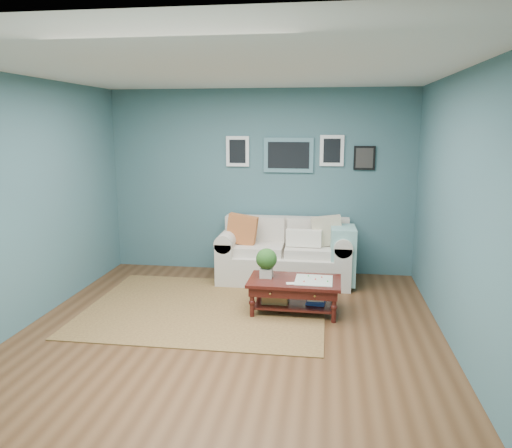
# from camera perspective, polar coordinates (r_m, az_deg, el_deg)

# --- Properties ---
(room_shell) EXTENTS (5.00, 5.02, 2.70)m
(room_shell) POSITION_cam_1_polar(r_m,az_deg,el_deg) (5.02, -3.14, 1.83)
(room_shell) COLOR brown
(room_shell) RESTS_ON ground
(area_rug) EXTENTS (2.84, 2.27, 0.01)m
(area_rug) POSITION_cam_1_polar(r_m,az_deg,el_deg) (6.15, -5.69, -9.51)
(area_rug) COLOR brown
(area_rug) RESTS_ON ground
(loveseat) EXTENTS (1.89, 0.86, 0.97)m
(loveseat) POSITION_cam_1_polar(r_m,az_deg,el_deg) (7.07, 3.98, -3.40)
(loveseat) COLOR beige
(loveseat) RESTS_ON ground
(coffee_table) EXTENTS (1.08, 0.65, 0.75)m
(coffee_table) POSITION_cam_1_polar(r_m,az_deg,el_deg) (5.92, 3.87, -6.95)
(coffee_table) COLOR black
(coffee_table) RESTS_ON ground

